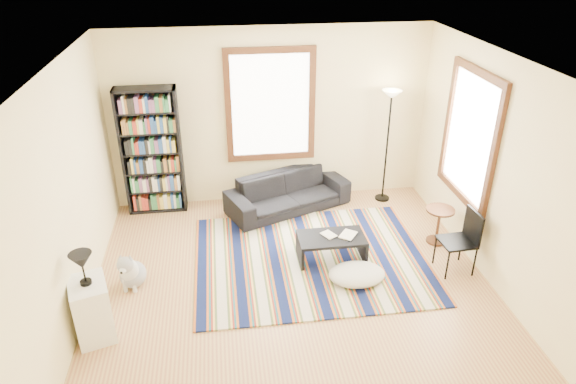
{
  "coord_description": "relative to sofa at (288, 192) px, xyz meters",
  "views": [
    {
      "loc": [
        -0.79,
        -5.16,
        4.05
      ],
      "look_at": [
        0.0,
        0.5,
        1.1
      ],
      "focal_mm": 32.0,
      "sensor_mm": 36.0,
      "label": 1
    }
  ],
  "objects": [
    {
      "name": "floor",
      "position": [
        -0.22,
        -2.05,
        -0.33
      ],
      "size": [
        5.0,
        5.0,
        0.1
      ],
      "primitive_type": "cube",
      "color": "tan",
      "rests_on": "ground"
    },
    {
      "name": "ceiling",
      "position": [
        -0.22,
        -2.05,
        2.57
      ],
      "size": [
        5.0,
        5.0,
        0.1
      ],
      "primitive_type": "cube",
      "color": "white",
      "rests_on": "floor"
    },
    {
      "name": "wall_back",
      "position": [
        -0.22,
        0.5,
        1.12
      ],
      "size": [
        5.0,
        0.1,
        2.8
      ],
      "primitive_type": "cube",
      "color": "#FFF6AB",
      "rests_on": "floor"
    },
    {
      "name": "wall_front",
      "position": [
        -0.22,
        -4.6,
        1.12
      ],
      "size": [
        5.0,
        0.1,
        2.8
      ],
      "primitive_type": "cube",
      "color": "#FFF6AB",
      "rests_on": "floor"
    },
    {
      "name": "wall_left",
      "position": [
        -2.77,
        -2.05,
        1.12
      ],
      "size": [
        0.1,
        5.0,
        2.8
      ],
      "primitive_type": "cube",
      "color": "#FFF6AB",
      "rests_on": "floor"
    },
    {
      "name": "wall_right",
      "position": [
        2.33,
        -2.05,
        1.12
      ],
      "size": [
        0.1,
        5.0,
        2.8
      ],
      "primitive_type": "cube",
      "color": "#FFF6AB",
      "rests_on": "floor"
    },
    {
      "name": "window_back",
      "position": [
        -0.22,
        0.42,
        1.32
      ],
      "size": [
        1.2,
        0.06,
        1.6
      ],
      "primitive_type": "cube",
      "color": "white",
      "rests_on": "wall_back"
    },
    {
      "name": "window_right",
      "position": [
        2.25,
        -1.25,
        1.32
      ],
      "size": [
        0.06,
        1.2,
        1.6
      ],
      "primitive_type": "cube",
      "color": "white",
      "rests_on": "wall_right"
    },
    {
      "name": "rug",
      "position": [
        0.11,
        -1.47,
        -0.27
      ],
      "size": [
        3.12,
        2.5,
        0.02
      ],
      "primitive_type": "cube",
      "color": "#0C143D",
      "rests_on": "floor"
    },
    {
      "name": "sofa",
      "position": [
        0.0,
        0.0,
        0.0
      ],
      "size": [
        1.44,
        2.1,
        0.57
      ],
      "primitive_type": "imported",
      "rotation": [
        0.0,
        0.0,
        0.39
      ],
      "color": "black",
      "rests_on": "floor"
    },
    {
      "name": "bookshelf",
      "position": [
        -2.07,
        0.27,
        0.72
      ],
      "size": [
        0.9,
        0.3,
        2.0
      ],
      "primitive_type": "cube",
      "color": "black",
      "rests_on": "floor"
    },
    {
      "name": "coffee_table",
      "position": [
        0.38,
        -1.51,
        -0.1
      ],
      "size": [
        0.92,
        0.54,
        0.36
      ],
      "primitive_type": "cube",
      "rotation": [
        0.0,
        0.0,
        -0.04
      ],
      "color": "black",
      "rests_on": "floor"
    },
    {
      "name": "book_a",
      "position": [
        0.28,
        -1.51,
        0.08
      ],
      "size": [
        0.25,
        0.23,
        0.02
      ],
      "primitive_type": "imported",
      "rotation": [
        0.0,
        0.0,
        0.5
      ],
      "color": "beige",
      "rests_on": "coffee_table"
    },
    {
      "name": "book_b",
      "position": [
        0.53,
        -1.46,
        0.08
      ],
      "size": [
        0.3,
        0.31,
        0.02
      ],
      "primitive_type": "imported",
      "rotation": [
        0.0,
        0.0,
        -0.64
      ],
      "color": "beige",
      "rests_on": "coffee_table"
    },
    {
      "name": "floor_cushion",
      "position": [
        0.61,
        -2.02,
        -0.19
      ],
      "size": [
        0.75,
        0.58,
        0.18
      ],
      "primitive_type": "ellipsoid",
      "rotation": [
        0.0,
        0.0,
        -0.04
      ],
      "color": "beige",
      "rests_on": "floor"
    },
    {
      "name": "floor_lamp",
      "position": [
        1.61,
        0.1,
        0.65
      ],
      "size": [
        0.34,
        0.34,
        1.86
      ],
      "primitive_type": null,
      "rotation": [
        0.0,
        0.0,
        -0.13
      ],
      "color": "black",
      "rests_on": "floor"
    },
    {
      "name": "side_table",
      "position": [
        1.98,
        -1.29,
        -0.01
      ],
      "size": [
        0.53,
        0.53,
        0.54
      ],
      "primitive_type": "cylinder",
      "rotation": [
        0.0,
        0.0,
        -0.41
      ],
      "color": "#4A2612",
      "rests_on": "floor"
    },
    {
      "name": "folding_chair",
      "position": [
        1.93,
        -1.96,
        0.15
      ],
      "size": [
        0.44,
        0.43,
        0.86
      ],
      "primitive_type": "cube",
      "rotation": [
        0.0,
        0.0,
        0.06
      ],
      "color": "black",
      "rests_on": "floor"
    },
    {
      "name": "white_cabinet",
      "position": [
        -2.52,
        -2.58,
        0.07
      ],
      "size": [
        0.51,
        0.59,
        0.7
      ],
      "primitive_type": "cube",
      "rotation": [
        0.0,
        0.0,
        0.3
      ],
      "color": "white",
      "rests_on": "floor"
    },
    {
      "name": "table_lamp",
      "position": [
        -2.52,
        -2.58,
        0.61
      ],
      "size": [
        0.32,
        0.32,
        0.38
      ],
      "primitive_type": null,
      "rotation": [
        0.0,
        0.0,
        0.41
      ],
      "color": "black",
      "rests_on": "white_cabinet"
    },
    {
      "name": "dog",
      "position": [
        -2.22,
        -1.71,
        -0.03
      ],
      "size": [
        0.46,
        0.58,
        0.52
      ],
      "primitive_type": null,
      "rotation": [
        0.0,
        0.0,
        -0.2
      ],
      "color": "silver",
      "rests_on": "floor"
    }
  ]
}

